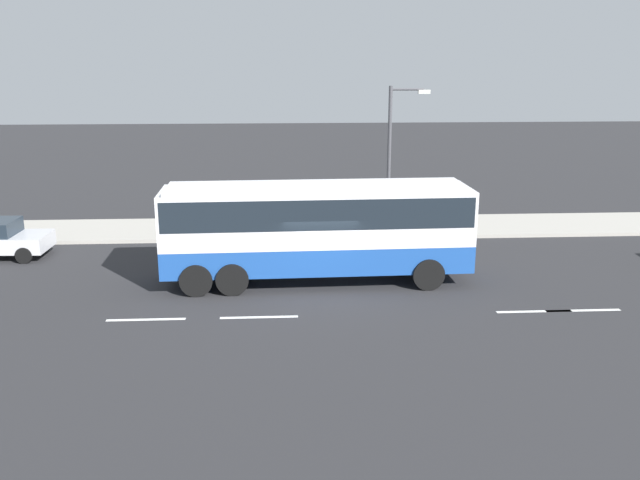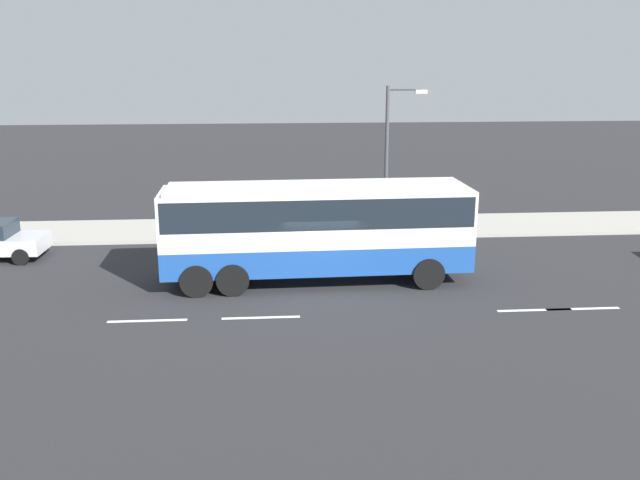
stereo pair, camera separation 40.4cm
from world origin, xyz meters
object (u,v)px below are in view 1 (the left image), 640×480
(coach_bus, at_px, (317,223))
(pedestrian_at_crossing, at_px, (216,213))
(pedestrian_near_curb, at_px, (306,209))
(street_lamp, at_px, (394,150))

(coach_bus, distance_m, pedestrian_at_crossing, 7.43)
(coach_bus, relative_size, pedestrian_near_curb, 6.52)
(coach_bus, relative_size, street_lamp, 1.67)
(pedestrian_at_crossing, distance_m, street_lamp, 8.17)
(coach_bus, height_order, pedestrian_near_curb, coach_bus)
(pedestrian_at_crossing, height_order, street_lamp, street_lamp)
(coach_bus, xyz_separation_m, pedestrian_near_curb, (-0.13, 7.02, -1.06))
(coach_bus, xyz_separation_m, pedestrian_at_crossing, (-4.08, 6.13, -1.02))
(pedestrian_near_curb, distance_m, pedestrian_at_crossing, 4.04)
(pedestrian_at_crossing, bearing_deg, pedestrian_near_curb, 63.39)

